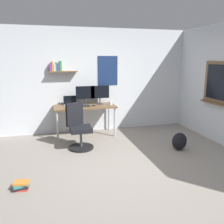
{
  "coord_description": "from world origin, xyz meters",
  "views": [
    {
      "loc": [
        -1.21,
        -3.59,
        1.84
      ],
      "look_at": [
        -0.05,
        0.71,
        0.85
      ],
      "focal_mm": 38.15,
      "sensor_mm": 36.0,
      "label": 1
    }
  ],
  "objects_px": {
    "office_chair": "(79,129)",
    "computer_mouse": "(94,105)",
    "desk": "(85,109)",
    "laptop": "(70,103)",
    "monitor_secondary": "(100,93)",
    "keyboard": "(82,106)",
    "backpack": "(179,141)",
    "book_stack_on_floor": "(21,185)",
    "coffee_mug": "(110,103)",
    "monitor_primary": "(85,94)"
  },
  "relations": [
    {
      "from": "desk",
      "to": "keyboard",
      "type": "distance_m",
      "value": 0.14
    },
    {
      "from": "monitor_primary",
      "to": "monitor_secondary",
      "type": "relative_size",
      "value": 1.0
    },
    {
      "from": "laptop",
      "to": "monitor_secondary",
      "type": "distance_m",
      "value": 0.77
    },
    {
      "from": "laptop",
      "to": "monitor_secondary",
      "type": "relative_size",
      "value": 0.67
    },
    {
      "from": "coffee_mug",
      "to": "book_stack_on_floor",
      "type": "height_order",
      "value": "coffee_mug"
    },
    {
      "from": "backpack",
      "to": "book_stack_on_floor",
      "type": "height_order",
      "value": "backpack"
    },
    {
      "from": "backpack",
      "to": "keyboard",
      "type": "bearing_deg",
      "value": 142.2
    },
    {
      "from": "computer_mouse",
      "to": "desk",
      "type": "bearing_deg",
      "value": 157.67
    },
    {
      "from": "office_chair",
      "to": "keyboard",
      "type": "xyz_separation_m",
      "value": [
        0.18,
        0.74,
        0.34
      ]
    },
    {
      "from": "computer_mouse",
      "to": "office_chair",
      "type": "bearing_deg",
      "value": -122.04
    },
    {
      "from": "computer_mouse",
      "to": "backpack",
      "type": "distance_m",
      "value": 2.14
    },
    {
      "from": "office_chair",
      "to": "monitor_primary",
      "type": "height_order",
      "value": "monitor_primary"
    },
    {
      "from": "laptop",
      "to": "coffee_mug",
      "type": "xyz_separation_m",
      "value": [
        0.97,
        -0.19,
        -0.01
      ]
    },
    {
      "from": "monitor_secondary",
      "to": "book_stack_on_floor",
      "type": "distance_m",
      "value": 3.07
    },
    {
      "from": "computer_mouse",
      "to": "coffee_mug",
      "type": "distance_m",
      "value": 0.43
    },
    {
      "from": "office_chair",
      "to": "computer_mouse",
      "type": "distance_m",
      "value": 0.94
    },
    {
      "from": "keyboard",
      "to": "computer_mouse",
      "type": "distance_m",
      "value": 0.28
    },
    {
      "from": "monitor_primary",
      "to": "backpack",
      "type": "height_order",
      "value": "monitor_primary"
    },
    {
      "from": "office_chair",
      "to": "monitor_primary",
      "type": "bearing_deg",
      "value": 72.55
    },
    {
      "from": "monitor_secondary",
      "to": "monitor_primary",
      "type": "bearing_deg",
      "value": 180.0
    },
    {
      "from": "desk",
      "to": "book_stack_on_floor",
      "type": "distance_m",
      "value": 2.67
    },
    {
      "from": "desk",
      "to": "monitor_secondary",
      "type": "relative_size",
      "value": 3.17
    },
    {
      "from": "office_chair",
      "to": "laptop",
      "type": "height_order",
      "value": "laptop"
    },
    {
      "from": "laptop",
      "to": "monitor_secondary",
      "type": "height_order",
      "value": "monitor_secondary"
    },
    {
      "from": "monitor_primary",
      "to": "desk",
      "type": "bearing_deg",
      "value": -108.47
    },
    {
      "from": "office_chair",
      "to": "monitor_primary",
      "type": "relative_size",
      "value": 2.05
    },
    {
      "from": "backpack",
      "to": "office_chair",
      "type": "bearing_deg",
      "value": 161.73
    },
    {
      "from": "desk",
      "to": "office_chair",
      "type": "xyz_separation_m",
      "value": [
        -0.26,
        -0.83,
        -0.26
      ]
    },
    {
      "from": "coffee_mug",
      "to": "book_stack_on_floor",
      "type": "distance_m",
      "value": 3.03
    },
    {
      "from": "office_chair",
      "to": "book_stack_on_floor",
      "type": "xyz_separation_m",
      "value": [
        -1.03,
        -1.44,
        -0.35
      ]
    },
    {
      "from": "backpack",
      "to": "monitor_primary",
      "type": "bearing_deg",
      "value": 136.72
    },
    {
      "from": "monitor_secondary",
      "to": "keyboard",
      "type": "xyz_separation_m",
      "value": [
        -0.48,
        -0.19,
        -0.26
      ]
    },
    {
      "from": "keyboard",
      "to": "backpack",
      "type": "height_order",
      "value": "keyboard"
    },
    {
      "from": "office_chair",
      "to": "keyboard",
      "type": "height_order",
      "value": "office_chair"
    },
    {
      "from": "desk",
      "to": "monitor_secondary",
      "type": "distance_m",
      "value": 0.54
    },
    {
      "from": "laptop",
      "to": "backpack",
      "type": "relative_size",
      "value": 0.85
    },
    {
      "from": "backpack",
      "to": "book_stack_on_floor",
      "type": "xyz_separation_m",
      "value": [
        -3.02,
        -0.78,
        -0.12
      ]
    },
    {
      "from": "office_chair",
      "to": "coffee_mug",
      "type": "height_order",
      "value": "office_chair"
    },
    {
      "from": "coffee_mug",
      "to": "monitor_secondary",
      "type": "bearing_deg",
      "value": 147.89
    },
    {
      "from": "office_chair",
      "to": "computer_mouse",
      "type": "xyz_separation_m",
      "value": [
        0.46,
        0.74,
        0.35
      ]
    },
    {
      "from": "computer_mouse",
      "to": "book_stack_on_floor",
      "type": "relative_size",
      "value": 0.42
    },
    {
      "from": "monitor_secondary",
      "to": "coffee_mug",
      "type": "bearing_deg",
      "value": -32.11
    },
    {
      "from": "monitor_secondary",
      "to": "coffee_mug",
      "type": "distance_m",
      "value": 0.35
    },
    {
      "from": "monitor_primary",
      "to": "backpack",
      "type": "bearing_deg",
      "value": -43.28
    },
    {
      "from": "keyboard",
      "to": "backpack",
      "type": "xyz_separation_m",
      "value": [
        1.8,
        -1.4,
        -0.57
      ]
    },
    {
      "from": "desk",
      "to": "book_stack_on_floor",
      "type": "relative_size",
      "value": 6.01
    },
    {
      "from": "keyboard",
      "to": "laptop",
      "type": "bearing_deg",
      "value": 136.63
    },
    {
      "from": "backpack",
      "to": "computer_mouse",
      "type": "bearing_deg",
      "value": 137.43
    },
    {
      "from": "backpack",
      "to": "book_stack_on_floor",
      "type": "relative_size",
      "value": 1.49
    },
    {
      "from": "desk",
      "to": "monitor_primary",
      "type": "bearing_deg",
      "value": 71.53
    }
  ]
}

